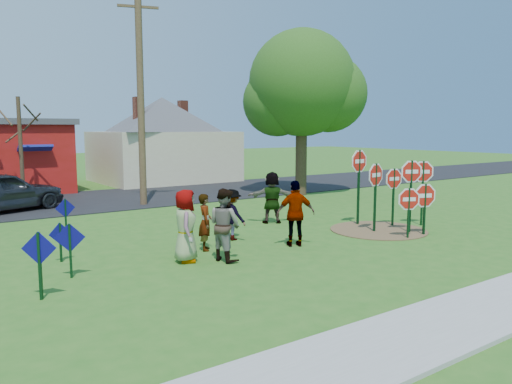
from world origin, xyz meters
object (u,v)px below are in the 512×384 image
Objects in this scene: person_b at (205,222)px; suv at (1,191)px; stop_sign_a at (409,203)px; stop_sign_b at (359,168)px; person_a at (185,226)px; leafy_tree at (304,89)px; utility_pole at (140,88)px; stop_sign_d at (394,183)px; stop_sign_c at (411,180)px.

person_b is 10.92m from suv.
stop_sign_a is 0.61× the size of stop_sign_b.
leafy_tree reaches higher than person_a.
stop_sign_b is 7.40m from person_a.
utility_pole is 8.29m from leafy_tree.
stop_sign_d is (0.81, -0.87, -0.50)m from stop_sign_b.
stop_sign_b is 1.30× the size of stop_sign_d.
stop_sign_b is at bearing 109.77° from stop_sign_a.
leafy_tree is at bearing -121.17° from suv.
utility_pole reaches higher than stop_sign_c.
person_b is at bearing -171.13° from stop_sign_c.
leafy_tree reaches higher than stop_sign_c.
person_a is at bearing -172.00° from stop_sign_d.
suv is at bearing 154.54° from stop_sign_c.
stop_sign_c is at bearing -159.79° from suv.
stop_sign_a is 0.91× the size of person_a.
stop_sign_b reaches higher than person_a.
stop_sign_a reaches higher than person_b.
suv is at bearing 38.18° from person_a.
stop_sign_c is at bearing -78.15° from person_b.
suv is (-3.62, 10.30, 0.07)m from person_b.
leafy_tree is (2.99, 8.29, 3.86)m from stop_sign_d.
stop_sign_d is 1.16× the size of person_a.
suv is 7.09m from utility_pole.
person_b is 0.16× the size of utility_pole.
leafy_tree is (3.49, 9.39, 3.62)m from stop_sign_c.
leafy_tree is at bearing 94.15° from stop_sign_c.
stop_sign_c reaches higher than person_a.
suv is 14.66m from leafy_tree.
person_b is (-6.25, -0.13, -1.23)m from stop_sign_b.
stop_sign_d is 0.44× the size of suv.
utility_pole is (1.87, 8.89, 4.33)m from person_b.
stop_sign_b reaches higher than stop_sign_d.
stop_sign_b is 8.99m from leafy_tree.
stop_sign_d reaches higher than suv.
stop_sign_c is 6.88m from person_b.
leafy_tree is (8.18, -1.34, 0.26)m from utility_pole.
stop_sign_b is at bearing -57.90° from person_a.
person_a is 11.38m from suv.
stop_sign_d is 11.52m from utility_pole.
person_b is (-5.86, 2.33, -0.33)m from stop_sign_a.
stop_sign_a is 2.03m from stop_sign_d.
person_b is (1.02, 0.78, -0.14)m from person_a.
leafy_tree is (10.05, 7.55, 4.58)m from person_b.
suv is at bearing 165.59° from utility_pole.
stop_sign_a is 0.68× the size of stop_sign_c.
stop_sign_d is at bearing -51.35° from stop_sign_b.
stop_sign_a is 12.55m from utility_pole.
person_b is at bearing -143.11° from leafy_tree.
suv is at bearing 168.61° from leafy_tree.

